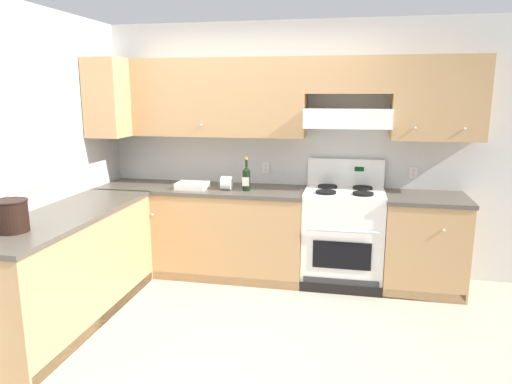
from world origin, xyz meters
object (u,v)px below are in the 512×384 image
stove (343,236)px  wine_bottle (246,178)px  bowl (192,187)px  bucket (12,215)px  paper_towel_roll (227,183)px

stove → wine_bottle: bearing=-174.8°
bowl → bucket: bucket is taller
stove → bowl: (-1.50, -0.10, 0.45)m
wine_bottle → bucket: size_ratio=1.43×
stove → wine_bottle: (-0.95, -0.09, 0.56)m
wine_bottle → bowl: bearing=-178.2°
bucket → wine_bottle: bearing=52.9°
stove → bowl: 1.57m
stove → paper_towel_roll: 1.25m
stove → paper_towel_roll: bearing=-175.8°
bucket → paper_towel_roll: size_ratio=1.71×
stove → bucket: stove is taller
stove → paper_towel_roll: (-1.15, -0.08, 0.50)m
wine_bottle → bucket: wine_bottle is taller
wine_bottle → paper_towel_roll: 0.21m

